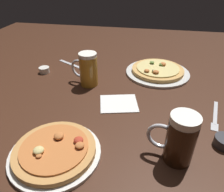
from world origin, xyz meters
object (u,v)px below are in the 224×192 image
(pizza_plate_far, at_px, (157,71))
(fork_left, at_px, (215,116))
(beer_mug_pale, at_px, (88,69))
(ramekin_sauce, at_px, (44,70))
(beer_mug_amber, at_px, (179,139))
(knife_right, at_px, (74,65))
(pizza_plate_near, at_px, (55,151))
(napkin_folded, at_px, (119,103))

(pizza_plate_far, distance_m, fork_left, 0.40)
(beer_mug_pale, bearing_deg, ramekin_sauce, 163.59)
(beer_mug_amber, bearing_deg, fork_left, 55.20)
(knife_right, bearing_deg, fork_left, -26.70)
(beer_mug_amber, bearing_deg, pizza_plate_near, -171.34)
(pizza_plate_near, xyz_separation_m, fork_left, (0.53, 0.30, -0.01))
(pizza_plate_near, distance_m, knife_right, 0.67)
(beer_mug_pale, bearing_deg, napkin_folded, -39.66)
(beer_mug_amber, bearing_deg, ramekin_sauce, 143.94)
(pizza_plate_far, bearing_deg, pizza_plate_near, -115.81)
(napkin_folded, height_order, knife_right, napkin_folded)
(knife_right, bearing_deg, beer_mug_amber, -48.13)
(napkin_folded, bearing_deg, fork_left, -2.15)
(ramekin_sauce, xyz_separation_m, fork_left, (0.82, -0.24, -0.01))
(knife_right, bearing_deg, ramekin_sauce, -137.61)
(beer_mug_pale, xyz_separation_m, knife_right, (-0.14, 0.19, -0.08))
(beer_mug_pale, height_order, ramekin_sauce, beer_mug_pale)
(pizza_plate_near, relative_size, pizza_plate_far, 0.84)
(ramekin_sauce, bearing_deg, pizza_plate_far, 9.33)
(napkin_folded, bearing_deg, beer_mug_amber, -50.08)
(beer_mug_amber, height_order, ramekin_sauce, beer_mug_amber)
(ramekin_sauce, height_order, napkin_folded, ramekin_sauce)
(pizza_plate_far, height_order, beer_mug_pale, beer_mug_pale)
(beer_mug_amber, bearing_deg, pizza_plate_far, 95.52)
(pizza_plate_near, xyz_separation_m, beer_mug_amber, (0.36, 0.05, 0.06))
(pizza_plate_near, relative_size, knife_right, 1.29)
(ramekin_sauce, bearing_deg, fork_left, -16.04)
(beer_mug_amber, height_order, napkin_folded, beer_mug_amber)
(pizza_plate_far, distance_m, beer_mug_amber, 0.58)
(napkin_folded, xyz_separation_m, knife_right, (-0.32, 0.34, -0.00))
(pizza_plate_near, relative_size, beer_mug_pale, 1.76)
(beer_mug_amber, relative_size, ramekin_sauce, 2.96)
(beer_mug_pale, height_order, napkin_folded, beer_mug_pale)
(beer_mug_pale, height_order, fork_left, beer_mug_pale)
(pizza_plate_far, height_order, fork_left, pizza_plate_far)
(beer_mug_amber, bearing_deg, napkin_folded, 129.92)
(ramekin_sauce, relative_size, fork_left, 0.28)
(knife_right, bearing_deg, napkin_folded, -46.73)
(beer_mug_pale, relative_size, napkin_folded, 1.03)
(pizza_plate_near, height_order, beer_mug_amber, beer_mug_amber)
(pizza_plate_far, distance_m, knife_right, 0.47)
(pizza_plate_near, bearing_deg, beer_mug_pale, 93.13)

